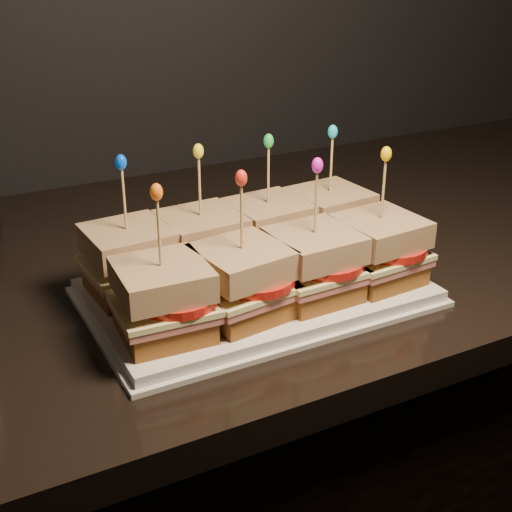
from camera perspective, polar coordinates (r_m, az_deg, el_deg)
name	(u,v)px	position (r m, az deg, el deg)	size (l,w,h in m)	color
cabinet	(391,444)	(1.36, 10.71, -14.56)	(2.60, 0.66, 0.85)	black
granite_slab	(413,218)	(1.13, 12.44, 3.01)	(2.64, 0.70, 0.04)	black
platter	(256,292)	(0.82, 0.00, -2.92)	(0.37, 0.23, 0.02)	white
platter_rim	(256,297)	(0.82, 0.00, -3.29)	(0.38, 0.24, 0.01)	white
sandwich_0_bread_bot	(131,282)	(0.81, -9.98, -2.06)	(0.09, 0.09, 0.02)	brown
sandwich_0_ham	(130,269)	(0.80, -10.06, -1.05)	(0.09, 0.09, 0.01)	#BC6467
sandwich_0_cheese	(129,264)	(0.80, -10.10, -0.60)	(0.10, 0.09, 0.01)	#F5ED9E
sandwich_0_tomato	(141,257)	(0.80, -9.18, -0.10)	(0.09, 0.09, 0.01)	red
sandwich_0_bread_top	(128,241)	(0.79, -10.24, 1.16)	(0.09, 0.09, 0.03)	brown
sandwich_0_pick	(124,203)	(0.77, -10.49, 4.21)	(0.00, 0.00, 0.09)	tan
sandwich_0_frill	(121,162)	(0.76, -10.75, 7.39)	(0.01, 0.01, 0.02)	blue
sandwich_1_bread_bot	(202,266)	(0.84, -4.32, -0.83)	(0.09, 0.09, 0.02)	brown
sandwich_1_ham	(202,254)	(0.83, -4.35, 0.16)	(0.09, 0.09, 0.01)	#BC6467
sandwich_1_cheese	(202,249)	(0.83, -4.37, 0.60)	(0.10, 0.09, 0.01)	#F5ED9E
sandwich_1_tomato	(213,242)	(0.82, -3.45, 1.09)	(0.09, 0.09, 0.01)	red
sandwich_1_bread_top	(201,227)	(0.82, -4.43, 2.32)	(0.09, 0.09, 0.03)	brown
sandwich_1_pick	(200,190)	(0.80, -4.53, 5.28)	(0.00, 0.00, 0.09)	tan
sandwich_1_frill	(198,151)	(0.79, -4.64, 8.37)	(0.01, 0.01, 0.02)	yellow
sandwich_2_bread_bot	(268,252)	(0.87, 0.95, 0.32)	(0.09, 0.09, 0.02)	brown
sandwich_2_ham	(268,240)	(0.87, 0.95, 1.28)	(0.09, 0.09, 0.01)	#BC6467
sandwich_2_cheese	(268,235)	(0.86, 0.96, 1.71)	(0.10, 0.09, 0.01)	#F5ED9E
sandwich_2_tomato	(279,229)	(0.86, 1.85, 2.17)	(0.09, 0.09, 0.01)	red
sandwich_2_bread_top	(268,214)	(0.85, 0.97, 3.36)	(0.09, 0.09, 0.03)	brown
sandwich_2_pick	(268,178)	(0.84, 0.99, 6.22)	(0.00, 0.00, 0.09)	tan
sandwich_2_frill	(269,141)	(0.82, 1.01, 9.19)	(0.01, 0.01, 0.02)	green
sandwich_3_bread_bot	(328,239)	(0.91, 5.77, 1.38)	(0.09, 0.09, 0.02)	brown
sandwich_3_ham	(328,227)	(0.91, 5.81, 2.30)	(0.09, 0.09, 0.01)	#BC6467
sandwich_3_cheese	(329,222)	(0.90, 5.83, 2.70)	(0.10, 0.09, 0.01)	#F5ED9E
sandwich_3_tomato	(339,217)	(0.90, 6.69, 3.15)	(0.09, 0.09, 0.01)	red
sandwich_3_bread_top	(329,202)	(0.89, 5.90, 4.30)	(0.09, 0.09, 0.03)	brown
sandwich_3_pick	(331,168)	(0.88, 6.03, 7.03)	(0.00, 0.00, 0.09)	tan
sandwich_3_frill	(333,132)	(0.87, 6.16, 9.86)	(0.01, 0.01, 0.02)	#14B8BF
sandwich_4_bread_bot	(165,323)	(0.72, -7.33, -5.37)	(0.09, 0.09, 0.02)	brown
sandwich_4_ham	(164,310)	(0.71, -7.39, -4.28)	(0.09, 0.09, 0.01)	#BC6467
sandwich_4_cheese	(163,303)	(0.71, -7.42, -3.78)	(0.10, 0.09, 0.01)	#F5ED9E
sandwich_4_tomato	(177,297)	(0.71, -6.37, -3.25)	(0.09, 0.09, 0.01)	red
sandwich_4_bread_top	(162,279)	(0.70, -7.54, -1.85)	(0.09, 0.09, 0.03)	brown
sandwich_4_pick	(159,237)	(0.68, -7.75, 1.52)	(0.00, 0.00, 0.09)	tan
sandwich_4_frill	(156,192)	(0.66, -7.97, 5.09)	(0.01, 0.01, 0.02)	orange
sandwich_5_bread_bot	(242,304)	(0.75, -1.10, -3.86)	(0.09, 0.09, 0.02)	brown
sandwich_5_ham	(242,291)	(0.74, -1.11, -2.79)	(0.09, 0.09, 0.01)	#BC6467
sandwich_5_cheese	(242,285)	(0.74, -1.11, -2.31)	(0.10, 0.09, 0.01)	#F5ED9E
sandwich_5_tomato	(255,278)	(0.74, -0.07, -1.79)	(0.09, 0.09, 0.01)	red
sandwich_5_bread_top	(242,261)	(0.73, -1.13, -0.44)	(0.09, 0.09, 0.03)	brown
sandwich_5_pick	(242,221)	(0.71, -1.16, 2.83)	(0.00, 0.00, 0.09)	tan
sandwich_5_frill	(241,178)	(0.70, -1.19, 6.26)	(0.01, 0.01, 0.02)	red
sandwich_6_bread_bot	(313,286)	(0.79, 4.57, -2.44)	(0.09, 0.09, 0.02)	brown
sandwich_6_ham	(313,274)	(0.78, 4.61, -1.41)	(0.09, 0.09, 0.01)	#BC6467
sandwich_6_cheese	(314,268)	(0.78, 4.63, -0.95)	(0.10, 0.09, 0.01)	#F5ED9E
sandwich_6_tomato	(326,262)	(0.78, 5.63, -0.44)	(0.09, 0.09, 0.01)	red
sandwich_6_bread_top	(314,245)	(0.77, 4.70, 0.85)	(0.09, 0.09, 0.03)	brown
sandwich_6_pick	(316,206)	(0.75, 4.81, 3.97)	(0.00, 0.00, 0.09)	tan
sandwich_6_frill	(317,165)	(0.74, 4.94, 7.24)	(0.01, 0.01, 0.02)	#D81CC0
sandwich_7_bread_bot	(377,270)	(0.84, 9.66, -1.14)	(0.09, 0.09, 0.02)	brown
sandwich_7_ham	(378,258)	(0.83, 9.74, -0.16)	(0.09, 0.09, 0.01)	#BC6467
sandwich_7_cheese	(378,252)	(0.83, 9.77, 0.28)	(0.10, 0.09, 0.01)	#F5ED9E
sandwich_7_tomato	(391,246)	(0.83, 10.72, 0.76)	(0.09, 0.09, 0.01)	red
sandwich_7_bread_top	(380,231)	(0.82, 9.90, 1.99)	(0.09, 0.09, 0.03)	brown
sandwich_7_pick	(383,193)	(0.80, 10.14, 4.95)	(0.00, 0.00, 0.09)	tan
sandwich_7_frill	(386,154)	(0.79, 10.38, 8.04)	(0.01, 0.01, 0.02)	#EDBE06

